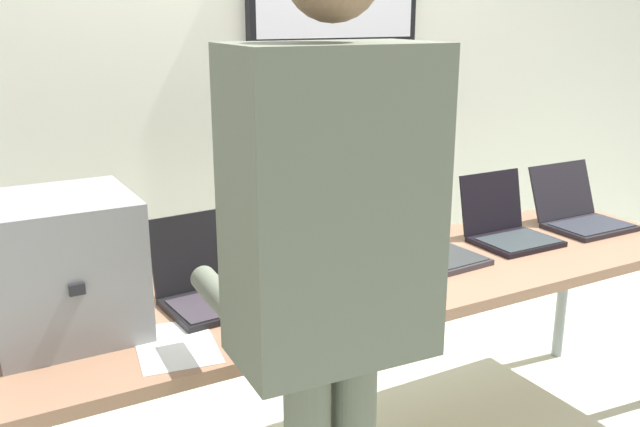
{
  "coord_description": "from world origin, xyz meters",
  "views": [
    {
      "loc": [
        -1.33,
        -1.88,
        1.62
      ],
      "look_at": [
        -0.19,
        0.14,
        0.95
      ],
      "focal_mm": 39.1,
      "sensor_mm": 36.0,
      "label": 1
    }
  ],
  "objects_px": {
    "laptop_station_3": "(506,226)",
    "laptop_station_4": "(579,213)",
    "person": "(330,258)",
    "equipment_box": "(63,266)",
    "laptop_station_2": "(420,243)",
    "workbench": "(387,287)",
    "laptop_station_0": "(212,283)",
    "laptop_station_1": "(327,264)"
  },
  "relations": [
    {
      "from": "laptop_station_0",
      "to": "person",
      "type": "height_order",
      "value": "person"
    },
    {
      "from": "equipment_box",
      "to": "laptop_station_2",
      "type": "bearing_deg",
      "value": 0.08
    },
    {
      "from": "laptop_station_2",
      "to": "person",
      "type": "distance_m",
      "value": 1.09
    },
    {
      "from": "laptop_station_0",
      "to": "laptop_station_3",
      "type": "distance_m",
      "value": 1.25
    },
    {
      "from": "laptop_station_1",
      "to": "laptop_station_4",
      "type": "height_order",
      "value": "laptop_station_4"
    },
    {
      "from": "laptop_station_2",
      "to": "laptop_station_1",
      "type": "bearing_deg",
      "value": -177.5
    },
    {
      "from": "laptop_station_0",
      "to": "laptop_station_3",
      "type": "xyz_separation_m",
      "value": [
        1.25,
        0.01,
        -0.0
      ]
    },
    {
      "from": "laptop_station_0",
      "to": "laptop_station_2",
      "type": "distance_m",
      "value": 0.82
    },
    {
      "from": "laptop_station_0",
      "to": "person",
      "type": "distance_m",
      "value": 0.75
    },
    {
      "from": "workbench",
      "to": "equipment_box",
      "type": "relative_size",
      "value": 6.56
    },
    {
      "from": "workbench",
      "to": "laptop_station_0",
      "type": "xyz_separation_m",
      "value": [
        -0.62,
        0.07,
        0.11
      ]
    },
    {
      "from": "workbench",
      "to": "laptop_station_2",
      "type": "relative_size",
      "value": 6.52
    },
    {
      "from": "laptop_station_3",
      "to": "person",
      "type": "relative_size",
      "value": 0.17
    },
    {
      "from": "workbench",
      "to": "laptop_station_1",
      "type": "relative_size",
      "value": 6.68
    },
    {
      "from": "equipment_box",
      "to": "laptop_station_3",
      "type": "bearing_deg",
      "value": 0.21
    },
    {
      "from": "laptop_station_0",
      "to": "laptop_station_1",
      "type": "height_order",
      "value": "laptop_station_0"
    },
    {
      "from": "workbench",
      "to": "laptop_station_3",
      "type": "height_order",
      "value": "laptop_station_3"
    },
    {
      "from": "laptop_station_3",
      "to": "person",
      "type": "distance_m",
      "value": 1.43
    },
    {
      "from": "laptop_station_0",
      "to": "laptop_station_2",
      "type": "height_order",
      "value": "laptop_station_0"
    },
    {
      "from": "laptop_station_3",
      "to": "laptop_station_2",
      "type": "bearing_deg",
      "value": -179.43
    },
    {
      "from": "laptop_station_2",
      "to": "workbench",
      "type": "bearing_deg",
      "value": -160.72
    },
    {
      "from": "workbench",
      "to": "laptop_station_2",
      "type": "height_order",
      "value": "laptop_station_2"
    },
    {
      "from": "equipment_box",
      "to": "person",
      "type": "bearing_deg",
      "value": -56.07
    },
    {
      "from": "laptop_station_0",
      "to": "laptop_station_4",
      "type": "relative_size",
      "value": 1.01
    },
    {
      "from": "laptop_station_0",
      "to": "laptop_station_3",
      "type": "height_order",
      "value": "laptop_station_0"
    },
    {
      "from": "laptop_station_1",
      "to": "person",
      "type": "relative_size",
      "value": 0.22
    },
    {
      "from": "laptop_station_3",
      "to": "workbench",
      "type": "bearing_deg",
      "value": -173.39
    },
    {
      "from": "laptop_station_0",
      "to": "laptop_station_4",
      "type": "xyz_separation_m",
      "value": [
        1.66,
        0.0,
        -0.0
      ]
    },
    {
      "from": "laptop_station_1",
      "to": "laptop_station_3",
      "type": "height_order",
      "value": "laptop_station_3"
    },
    {
      "from": "person",
      "to": "laptop_station_3",
      "type": "bearing_deg",
      "value": 29.66
    },
    {
      "from": "equipment_box",
      "to": "laptop_station_0",
      "type": "distance_m",
      "value": 0.46
    },
    {
      "from": "laptop_station_3",
      "to": "laptop_station_4",
      "type": "distance_m",
      "value": 0.42
    },
    {
      "from": "equipment_box",
      "to": "laptop_station_2",
      "type": "relative_size",
      "value": 0.99
    },
    {
      "from": "laptop_station_1",
      "to": "person",
      "type": "height_order",
      "value": "person"
    },
    {
      "from": "equipment_box",
      "to": "laptop_station_0",
      "type": "relative_size",
      "value": 1.16
    },
    {
      "from": "equipment_box",
      "to": "laptop_station_4",
      "type": "xyz_separation_m",
      "value": [
        2.1,
        0.0,
        -0.14
      ]
    },
    {
      "from": "laptop_station_0",
      "to": "laptop_station_2",
      "type": "xyz_separation_m",
      "value": [
        0.82,
        0.0,
        -0.0
      ]
    },
    {
      "from": "workbench",
      "to": "laptop_station_4",
      "type": "distance_m",
      "value": 1.05
    },
    {
      "from": "laptop_station_3",
      "to": "laptop_station_4",
      "type": "relative_size",
      "value": 0.9
    },
    {
      "from": "laptop_station_4",
      "to": "laptop_station_1",
      "type": "bearing_deg",
      "value": -179.05
    },
    {
      "from": "workbench",
      "to": "laptop_station_2",
      "type": "bearing_deg",
      "value": 19.28
    },
    {
      "from": "laptop_station_3",
      "to": "person",
      "type": "xyz_separation_m",
      "value": [
        -1.22,
        -0.69,
        0.3
      ]
    }
  ]
}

